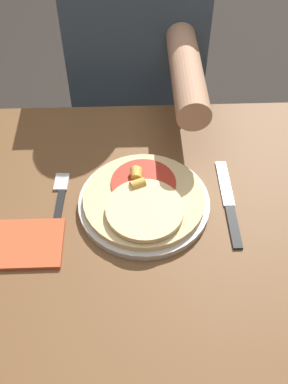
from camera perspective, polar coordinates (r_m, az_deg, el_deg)
ground_plane at (r=1.51m, az=-1.32°, el=-21.50°), size 8.00×8.00×0.00m
dining_table at (r=0.95m, az=-1.97°, el=-9.15°), size 1.05×0.73×0.74m
plate at (r=0.87m, az=0.00°, el=-1.42°), size 0.26×0.26×0.01m
pizza at (r=0.86m, az=-0.02°, el=-0.96°), size 0.23×0.23×0.04m
fork at (r=0.90m, az=-10.71°, el=-1.17°), size 0.03×0.18×0.00m
knife at (r=0.89m, az=10.73°, el=-1.47°), size 0.02×0.22×0.00m
napkin at (r=0.85m, az=-15.36°, el=-6.37°), size 0.15×0.11×0.01m
person_diner at (r=1.31m, az=-0.90°, el=14.38°), size 0.35×0.52×1.18m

